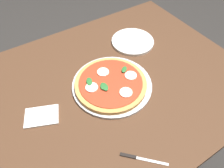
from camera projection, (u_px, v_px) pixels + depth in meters
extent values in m
plane|color=#2D2B28|center=(100.00, 155.00, 1.46)|extent=(6.00, 6.00, 0.00)
cube|color=#4C301E|center=(93.00, 93.00, 0.92)|extent=(1.43, 0.95, 0.04)
cube|color=#4C301E|center=(142.00, 54.00, 1.63)|extent=(0.07, 0.07, 0.68)
cylinder|color=silver|center=(112.00, 85.00, 0.92)|extent=(0.35, 0.35, 0.01)
cylinder|color=tan|center=(111.00, 84.00, 0.90)|extent=(0.31, 0.31, 0.02)
cylinder|color=#B7381E|center=(111.00, 82.00, 0.90)|extent=(0.28, 0.28, 0.00)
cylinder|color=white|center=(131.00, 75.00, 0.91)|extent=(0.05, 0.05, 0.00)
cylinder|color=white|center=(103.00, 72.00, 0.93)|extent=(0.05, 0.05, 0.00)
cylinder|color=white|center=(92.00, 87.00, 0.87)|extent=(0.05, 0.05, 0.00)
cylinder|color=white|center=(126.00, 92.00, 0.85)|extent=(0.05, 0.05, 0.00)
ellipsoid|color=#286B2D|center=(124.00, 69.00, 0.93)|extent=(0.04, 0.04, 0.00)
ellipsoid|color=#286B2D|center=(105.00, 87.00, 0.87)|extent=(0.03, 0.05, 0.00)
ellipsoid|color=#286B2D|center=(90.00, 81.00, 0.89)|extent=(0.04, 0.05, 0.00)
ellipsoid|color=#286B2D|center=(103.00, 86.00, 0.87)|extent=(0.04, 0.04, 0.00)
cylinder|color=white|center=(133.00, 41.00, 1.12)|extent=(0.23, 0.23, 0.01)
cube|color=white|center=(42.00, 116.00, 0.82)|extent=(0.15, 0.13, 0.01)
cube|color=black|center=(128.00, 156.00, 0.72)|extent=(0.05, 0.05, 0.01)
cube|color=silver|center=(152.00, 161.00, 0.70)|extent=(0.08, 0.08, 0.00)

